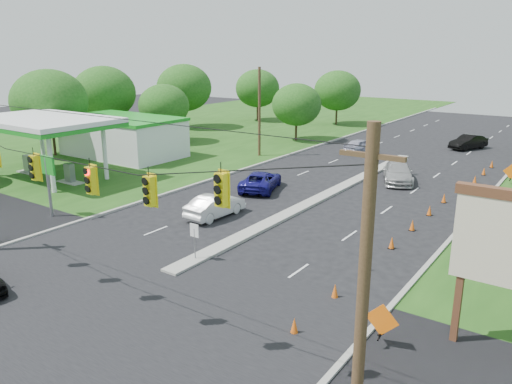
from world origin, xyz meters
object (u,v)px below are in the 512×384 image
Objects in this scene: pylon_sign at (510,249)px; gas_station at (111,134)px; white_sedan at (215,206)px; blue_pickup at (261,181)px.

gas_station is at bearing 159.69° from pylon_sign.
pylon_sign is at bearing -20.31° from gas_station.
white_sedan is (19.90, -8.04, -1.83)m from gas_station.
gas_station is 40.50m from pylon_sign.
pylon_sign is 23.61m from blue_pickup.
blue_pickup is (18.61, -0.90, -1.84)m from gas_station.
pylon_sign is 1.35× the size of white_sedan.
gas_station is 4.34× the size of white_sedan.
white_sedan is (-18.06, 6.01, -3.25)m from pylon_sign.
pylon_sign reaches higher than gas_station.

